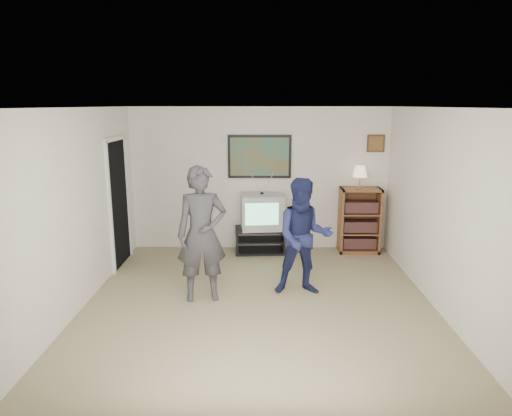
{
  "coord_description": "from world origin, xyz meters",
  "views": [
    {
      "loc": [
        0.03,
        -5.42,
        2.54
      ],
      "look_at": [
        -0.04,
        0.66,
        1.15
      ],
      "focal_mm": 32.0,
      "sensor_mm": 36.0,
      "label": 1
    }
  ],
  "objects_px": {
    "person_short": "(304,237)",
    "media_stand": "(260,240)",
    "crt_television": "(262,211)",
    "bookshelf": "(359,220)",
    "person_tall": "(202,234)"
  },
  "relations": [
    {
      "from": "person_short",
      "to": "media_stand",
      "type": "bearing_deg",
      "value": 107.07
    },
    {
      "from": "media_stand",
      "to": "crt_television",
      "type": "distance_m",
      "value": 0.52
    },
    {
      "from": "media_stand",
      "to": "crt_television",
      "type": "xyz_separation_m",
      "value": [
        0.03,
        0.0,
        0.52
      ]
    },
    {
      "from": "bookshelf",
      "to": "person_tall",
      "type": "relative_size",
      "value": 0.64
    },
    {
      "from": "bookshelf",
      "to": "person_tall",
      "type": "height_order",
      "value": "person_tall"
    },
    {
      "from": "crt_television",
      "to": "person_tall",
      "type": "relative_size",
      "value": 0.4
    },
    {
      "from": "person_tall",
      "to": "bookshelf",
      "type": "bearing_deg",
      "value": 27.9
    },
    {
      "from": "media_stand",
      "to": "person_short",
      "type": "distance_m",
      "value": 1.95
    },
    {
      "from": "person_tall",
      "to": "person_short",
      "type": "height_order",
      "value": "person_tall"
    },
    {
      "from": "bookshelf",
      "to": "crt_television",
      "type": "bearing_deg",
      "value": -178.31
    },
    {
      "from": "crt_television",
      "to": "bookshelf",
      "type": "height_order",
      "value": "bookshelf"
    },
    {
      "from": "bookshelf",
      "to": "person_tall",
      "type": "distance_m",
      "value": 3.22
    },
    {
      "from": "media_stand",
      "to": "bookshelf",
      "type": "relative_size",
      "value": 0.8
    },
    {
      "from": "media_stand",
      "to": "person_tall",
      "type": "height_order",
      "value": "person_tall"
    },
    {
      "from": "media_stand",
      "to": "person_short",
      "type": "bearing_deg",
      "value": -75.35
    }
  ]
}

